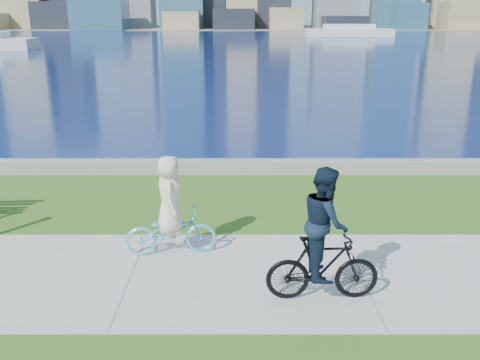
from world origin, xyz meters
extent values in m
plane|color=#2E5616|center=(0.00, 0.00, 0.00)|extent=(320.00, 320.00, 0.00)
cube|color=#A4A59F|center=(0.00, 0.00, 0.01)|extent=(80.00, 3.50, 0.02)
cube|color=gray|center=(0.00, 6.20, 0.17)|extent=(90.00, 0.50, 0.35)
cube|color=#0C1B4F|center=(0.00, 72.00, 0.00)|extent=(320.00, 131.00, 0.01)
cube|color=gray|center=(0.00, 130.00, 0.06)|extent=(320.00, 30.00, 0.12)
cube|color=black|center=(-40.97, 122.53, 3.14)|extent=(9.96, 8.03, 6.28)
cube|color=navy|center=(-30.00, 119.24, 3.27)|extent=(11.75, 9.72, 6.54)
cube|color=#908359|center=(-11.53, 120.68, 2.03)|extent=(8.25, 6.32, 4.06)
cube|color=black|center=(0.53, 121.89, 2.35)|extent=(9.46, 9.93, 4.69)
cube|color=#908359|center=(12.61, 121.82, 2.46)|extent=(7.52, 8.36, 4.93)
cube|color=black|center=(26.09, 120.30, 1.55)|extent=(9.56, 8.57, 3.10)
cube|color=navy|center=(40.66, 120.32, 2.97)|extent=(7.06, 8.30, 5.93)
cube|color=#908359|center=(54.31, 121.65, 3.20)|extent=(10.92, 9.32, 6.40)
cube|color=silver|center=(20.91, 88.24, 0.65)|extent=(15.14, 4.33, 1.30)
cube|color=silver|center=(20.91, 88.24, 1.68)|extent=(8.65, 3.24, 0.76)
imported|color=#63CCF1|center=(0.60, 0.88, 0.46)|extent=(0.81, 1.75, 0.88)
imported|color=white|center=(0.60, 0.88, 1.19)|extent=(0.57, 0.78, 1.47)
imported|color=black|center=(3.18, -0.78, 0.56)|extent=(0.57, 1.79, 1.07)
imported|color=black|center=(3.18, -0.78, 1.33)|extent=(0.68, 0.86, 1.75)
camera|label=1|loc=(1.88, -8.33, 4.41)|focal=40.00mm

